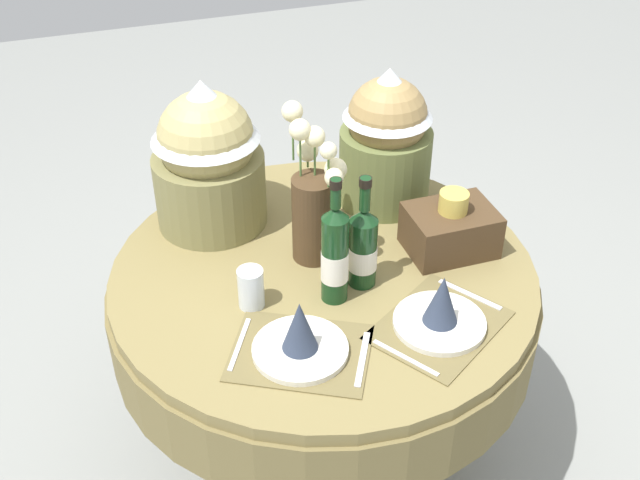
{
  "coord_description": "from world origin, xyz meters",
  "views": [
    {
      "loc": [
        -0.57,
        -1.67,
        2.11
      ],
      "look_at": [
        0.0,
        0.03,
        0.81
      ],
      "focal_mm": 44.57,
      "sensor_mm": 36.0,
      "label": 1
    }
  ],
  "objects_px": {
    "gift_tub_back_right": "(387,133)",
    "gift_tub_back_left": "(207,151)",
    "woven_basket_side_right": "(450,229)",
    "wine_bottle_right": "(335,254)",
    "tumbler_near_left": "(251,288)",
    "place_setting_right": "(441,312)",
    "dining_table": "(323,308)",
    "place_setting_left": "(300,339)",
    "wine_bottle_centre": "(363,246)",
    "flower_vase": "(313,200)"
  },
  "relations": [
    {
      "from": "place_setting_right",
      "to": "wine_bottle_centre",
      "type": "bearing_deg",
      "value": 118.18
    },
    {
      "from": "wine_bottle_centre",
      "to": "woven_basket_side_right",
      "type": "bearing_deg",
      "value": 12.19
    },
    {
      "from": "place_setting_left",
      "to": "wine_bottle_right",
      "type": "bearing_deg",
      "value": 49.46
    },
    {
      "from": "place_setting_right",
      "to": "place_setting_left",
      "type": "bearing_deg",
      "value": 177.0
    },
    {
      "from": "wine_bottle_right",
      "to": "dining_table",
      "type": "bearing_deg",
      "value": 84.74
    },
    {
      "from": "wine_bottle_right",
      "to": "woven_basket_side_right",
      "type": "bearing_deg",
      "value": 14.57
    },
    {
      "from": "dining_table",
      "to": "place_setting_right",
      "type": "xyz_separation_m",
      "value": [
        0.21,
        -0.32,
        0.19
      ]
    },
    {
      "from": "place_setting_left",
      "to": "place_setting_right",
      "type": "distance_m",
      "value": 0.37
    },
    {
      "from": "flower_vase",
      "to": "tumbler_near_left",
      "type": "bearing_deg",
      "value": -144.49
    },
    {
      "from": "dining_table",
      "to": "wine_bottle_centre",
      "type": "bearing_deg",
      "value": -47.48
    },
    {
      "from": "wine_bottle_right",
      "to": "gift_tub_back_right",
      "type": "xyz_separation_m",
      "value": [
        0.31,
        0.41,
        0.09
      ]
    },
    {
      "from": "tumbler_near_left",
      "to": "woven_basket_side_right",
      "type": "bearing_deg",
      "value": 5.77
    },
    {
      "from": "wine_bottle_right",
      "to": "tumbler_near_left",
      "type": "distance_m",
      "value": 0.24
    },
    {
      "from": "wine_bottle_right",
      "to": "tumbler_near_left",
      "type": "xyz_separation_m",
      "value": [
        -0.22,
        0.04,
        -0.09
      ]
    },
    {
      "from": "flower_vase",
      "to": "wine_bottle_centre",
      "type": "relative_size",
      "value": 1.3
    },
    {
      "from": "place_setting_right",
      "to": "gift_tub_back_right",
      "type": "height_order",
      "value": "gift_tub_back_right"
    },
    {
      "from": "dining_table",
      "to": "place_setting_right",
      "type": "bearing_deg",
      "value": -57.33
    },
    {
      "from": "wine_bottle_right",
      "to": "gift_tub_back_left",
      "type": "relative_size",
      "value": 0.8
    },
    {
      "from": "woven_basket_side_right",
      "to": "tumbler_near_left",
      "type": "bearing_deg",
      "value": -174.23
    },
    {
      "from": "wine_bottle_centre",
      "to": "wine_bottle_right",
      "type": "relative_size",
      "value": 0.9
    },
    {
      "from": "flower_vase",
      "to": "wine_bottle_right",
      "type": "relative_size",
      "value": 1.17
    },
    {
      "from": "place_setting_right",
      "to": "tumbler_near_left",
      "type": "relative_size",
      "value": 3.72
    },
    {
      "from": "place_setting_left",
      "to": "wine_bottle_right",
      "type": "distance_m",
      "value": 0.25
    },
    {
      "from": "dining_table",
      "to": "woven_basket_side_right",
      "type": "xyz_separation_m",
      "value": [
        0.38,
        -0.03,
        0.22
      ]
    },
    {
      "from": "flower_vase",
      "to": "place_setting_right",
      "type": "bearing_deg",
      "value": -62.02
    },
    {
      "from": "woven_basket_side_right",
      "to": "wine_bottle_right",
      "type": "bearing_deg",
      "value": -165.43
    },
    {
      "from": "place_setting_right",
      "to": "gift_tub_back_left",
      "type": "xyz_separation_m",
      "value": [
        -0.45,
        0.66,
        0.2
      ]
    },
    {
      "from": "woven_basket_side_right",
      "to": "place_setting_right",
      "type": "bearing_deg",
      "value": -119.82
    },
    {
      "from": "place_setting_right",
      "to": "wine_bottle_right",
      "type": "distance_m",
      "value": 0.31
    },
    {
      "from": "dining_table",
      "to": "wine_bottle_right",
      "type": "height_order",
      "value": "wine_bottle_right"
    },
    {
      "from": "wine_bottle_centre",
      "to": "wine_bottle_right",
      "type": "distance_m",
      "value": 0.1
    },
    {
      "from": "dining_table",
      "to": "tumbler_near_left",
      "type": "relative_size",
      "value": 10.7
    },
    {
      "from": "place_setting_left",
      "to": "gift_tub_back_right",
      "type": "relative_size",
      "value": 0.95
    },
    {
      "from": "dining_table",
      "to": "place_setting_left",
      "type": "distance_m",
      "value": 0.39
    },
    {
      "from": "place_setting_right",
      "to": "flower_vase",
      "type": "relative_size",
      "value": 0.98
    },
    {
      "from": "wine_bottle_centre",
      "to": "flower_vase",
      "type": "bearing_deg",
      "value": 117.69
    },
    {
      "from": "wine_bottle_right",
      "to": "flower_vase",
      "type": "bearing_deg",
      "value": 87.88
    },
    {
      "from": "dining_table",
      "to": "gift_tub_back_right",
      "type": "bearing_deg",
      "value": 43.76
    },
    {
      "from": "gift_tub_back_left",
      "to": "place_setting_right",
      "type": "bearing_deg",
      "value": -55.81
    },
    {
      "from": "flower_vase",
      "to": "woven_basket_side_right",
      "type": "distance_m",
      "value": 0.41
    },
    {
      "from": "gift_tub_back_left",
      "to": "dining_table",
      "type": "bearing_deg",
      "value": -54.42
    },
    {
      "from": "wine_bottle_centre",
      "to": "gift_tub_back_left",
      "type": "bearing_deg",
      "value": 127.14
    },
    {
      "from": "gift_tub_back_right",
      "to": "woven_basket_side_right",
      "type": "height_order",
      "value": "gift_tub_back_right"
    },
    {
      "from": "dining_table",
      "to": "place_setting_left",
      "type": "relative_size",
      "value": 2.9
    },
    {
      "from": "place_setting_right",
      "to": "woven_basket_side_right",
      "type": "bearing_deg",
      "value": 60.18
    },
    {
      "from": "place_setting_left",
      "to": "wine_bottle_centre",
      "type": "distance_m",
      "value": 0.33
    },
    {
      "from": "dining_table",
      "to": "place_setting_right",
      "type": "distance_m",
      "value": 0.43
    },
    {
      "from": "wine_bottle_centre",
      "to": "gift_tub_back_right",
      "type": "height_order",
      "value": "gift_tub_back_right"
    },
    {
      "from": "wine_bottle_right",
      "to": "woven_basket_side_right",
      "type": "relative_size",
      "value": 1.51
    },
    {
      "from": "gift_tub_back_right",
      "to": "gift_tub_back_left",
      "type": "bearing_deg",
      "value": 174.25
    }
  ]
}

